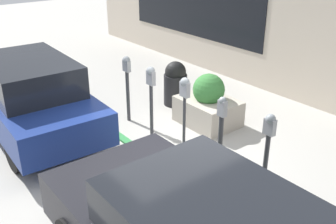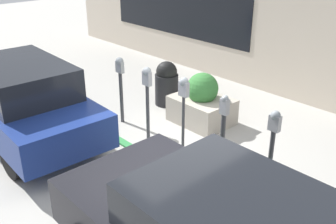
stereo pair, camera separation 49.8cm
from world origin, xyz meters
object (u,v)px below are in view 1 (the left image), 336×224
Objects in this scene: parking_meter_second at (221,132)px; parking_meter_farthest at (127,77)px; parking_meter_fourth at (151,88)px; trash_bin at (175,83)px; parking_meter_middle at (185,98)px; parked_car_middle at (29,94)px; planter_box at (208,105)px; parking_meter_nearest at (267,147)px.

parking_meter_farthest is at bearing -1.37° from parking_meter_second.
parking_meter_fourth is 1.88m from trash_bin.
parking_meter_middle is 3.32m from parked_car_middle.
parking_meter_fourth is at bearing -0.10° from parking_meter_second.
planter_box is at bearing -38.40° from parking_meter_second.
parking_meter_nearest is 2.83m from parking_meter_fourth.
parking_meter_fourth is 0.97m from parking_meter_farthest.
parking_meter_second is 1.00m from parking_meter_middle.
parked_car_middle is (4.62, 1.81, -0.19)m from parking_meter_nearest.
parking_meter_farthest is (3.80, -0.04, -0.00)m from parking_meter_nearest.
parking_meter_farthest is 1.84m from planter_box.
parking_meter_second is 1.93m from parking_meter_fourth.
parking_meter_nearest is 1.03× the size of parking_meter_farthest.
parking_meter_farthest reaches higher than trash_bin.
trash_bin is at bearing -5.72° from planter_box.
parking_meter_nearest reaches higher than trash_bin.
planter_box is (1.70, -1.34, -0.46)m from parking_meter_second.
parking_meter_nearest is 0.92m from parking_meter_second.
parking_meter_middle is (1.87, -0.02, 0.15)m from parking_meter_nearest.
parking_meter_fourth is 0.33× the size of parked_car_middle.
parking_meter_fourth is (2.83, 0.02, 0.05)m from parking_meter_nearest.
planter_box is (-0.23, -1.34, -0.62)m from parking_meter_fourth.
parking_meter_farthest is (2.90, -0.07, 0.11)m from parking_meter_second.
parking_meter_second is at bearing 153.69° from trash_bin.
parking_meter_second is 1.40× the size of trash_bin.
parking_meter_fourth is 2.54m from parked_car_middle.
parking_meter_farthest reaches higher than planter_box.
parking_meter_middle is at bearing 144.69° from trash_bin.
parking_meter_middle is 1.05× the size of parking_meter_farthest.
parking_meter_fourth is (0.96, 0.04, -0.10)m from parking_meter_middle.
parking_meter_second is 1.19× the size of planter_box.
parking_meter_fourth is at bearing 0.44° from parking_meter_nearest.
parking_meter_farthest is at bearing 93.39° from trash_bin.
parking_meter_middle is at bearing 179.30° from parking_meter_farthest.
parking_meter_nearest reaches higher than parking_meter_farthest.
planter_box is (0.73, -1.30, -0.73)m from parking_meter_middle.
parking_meter_second is 0.97× the size of parking_meter_middle.
parking_meter_nearest is at bearing 159.57° from trash_bin.
parking_meter_second reaches higher than trash_bin.
planter_box is 0.28× the size of parked_car_middle.
parking_meter_second is 2.21m from planter_box.
planter_box is at bearing -26.87° from parking_meter_nearest.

